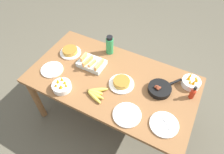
% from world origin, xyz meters
% --- Properties ---
extents(ground_plane, '(14.00, 14.00, 0.00)m').
position_xyz_m(ground_plane, '(0.00, 0.00, 0.00)').
color(ground_plane, '#565142').
extents(dining_table, '(1.64, 0.88, 0.71)m').
position_xyz_m(dining_table, '(0.00, 0.00, 0.62)').
color(dining_table, brown).
rests_on(dining_table, ground_plane).
extents(banana_bunch, '(0.20, 0.20, 0.04)m').
position_xyz_m(banana_bunch, '(-0.05, -0.23, 0.73)').
color(banana_bunch, gold).
rests_on(banana_bunch, dining_table).
extents(melon_tray, '(0.27, 0.20, 0.10)m').
position_xyz_m(melon_tray, '(-0.27, 0.07, 0.74)').
color(melon_tray, silver).
rests_on(melon_tray, dining_table).
extents(skillet, '(0.26, 0.31, 0.08)m').
position_xyz_m(skillet, '(0.46, 0.08, 0.74)').
color(skillet, black).
rests_on(skillet, dining_table).
extents(frittata_plate_center, '(0.24, 0.24, 0.06)m').
position_xyz_m(frittata_plate_center, '(0.11, -0.02, 0.73)').
color(frittata_plate_center, white).
rests_on(frittata_plate_center, dining_table).
extents(frittata_plate_side, '(0.23, 0.23, 0.06)m').
position_xyz_m(frittata_plate_side, '(-0.57, 0.12, 0.73)').
color(frittata_plate_side, white).
rests_on(frittata_plate_side, dining_table).
extents(empty_plate_near_front, '(0.24, 0.24, 0.02)m').
position_xyz_m(empty_plate_near_front, '(0.30, -0.30, 0.72)').
color(empty_plate_near_front, white).
rests_on(empty_plate_near_front, dining_table).
extents(empty_plate_far_left, '(0.24, 0.24, 0.02)m').
position_xyz_m(empty_plate_far_left, '(0.60, -0.24, 0.72)').
color(empty_plate_far_left, white).
rests_on(empty_plate_far_left, dining_table).
extents(empty_plate_far_right, '(0.22, 0.22, 0.02)m').
position_xyz_m(empty_plate_far_right, '(-0.59, -0.18, 0.72)').
color(empty_plate_far_right, white).
rests_on(empty_plate_far_right, dining_table).
extents(fruit_bowl_mango, '(0.17, 0.17, 0.12)m').
position_xyz_m(fruit_bowl_mango, '(0.69, 0.28, 0.75)').
color(fruit_bowl_mango, white).
rests_on(fruit_bowl_mango, dining_table).
extents(fruit_bowl_citrus, '(0.18, 0.18, 0.11)m').
position_xyz_m(fruit_bowl_citrus, '(-0.36, -0.32, 0.75)').
color(fruit_bowl_citrus, white).
rests_on(fruit_bowl_citrus, dining_table).
extents(water_bottle, '(0.08, 0.08, 0.22)m').
position_xyz_m(water_bottle, '(-0.20, 0.33, 0.81)').
color(water_bottle, '#2D9351').
rests_on(water_bottle, dining_table).
extents(hot_sauce_bottle, '(0.05, 0.05, 0.15)m').
position_xyz_m(hot_sauce_bottle, '(0.73, 0.14, 0.77)').
color(hot_sauce_bottle, '#B72814').
rests_on(hot_sauce_bottle, dining_table).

